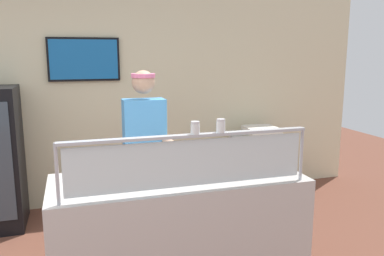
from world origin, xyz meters
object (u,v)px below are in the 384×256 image
at_px(pizza_server, 138,175).
at_px(pizza_tray, 140,176).
at_px(pepper_flake_shaker, 221,127).
at_px(worker_figure, 145,152).
at_px(pizza_box_stack, 262,132).
at_px(parmesan_shaker, 195,128).

bearing_deg(pizza_server, pizza_tray, 27.12).
relative_size(pizza_server, pepper_flake_shaker, 2.91).
bearing_deg(worker_figure, pizza_box_stack, 30.96).
distance_m(pizza_server, pepper_flake_shaker, 0.77).
distance_m(pizza_server, pizza_box_stack, 2.52).
distance_m(parmesan_shaker, worker_figure, 1.07).
height_order(pizza_tray, parmesan_shaker, parmesan_shaker).
bearing_deg(parmesan_shaker, pizza_tray, 129.89).
bearing_deg(pepper_flake_shaker, worker_figure, 110.24).
xyz_separation_m(pizza_tray, pepper_flake_shaker, (0.51, -0.39, 0.44)).
xyz_separation_m(pizza_tray, pizza_server, (-0.02, -0.02, 0.02)).
bearing_deg(pizza_server, worker_figure, 58.79).
relative_size(pizza_tray, worker_figure, 0.25).
bearing_deg(pepper_flake_shaker, pizza_box_stack, 55.83).
height_order(parmesan_shaker, worker_figure, worker_figure).
height_order(pizza_server, pizza_box_stack, pizza_server).
bearing_deg(pizza_tray, pepper_flake_shaker, -37.14).
height_order(parmesan_shaker, pepper_flake_shaker, pepper_flake_shaker).
height_order(pepper_flake_shaker, worker_figure, worker_figure).
xyz_separation_m(pizza_tray, worker_figure, (0.15, 0.59, 0.04)).
bearing_deg(pepper_flake_shaker, pizza_server, 145.43).
height_order(worker_figure, pizza_box_stack, worker_figure).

